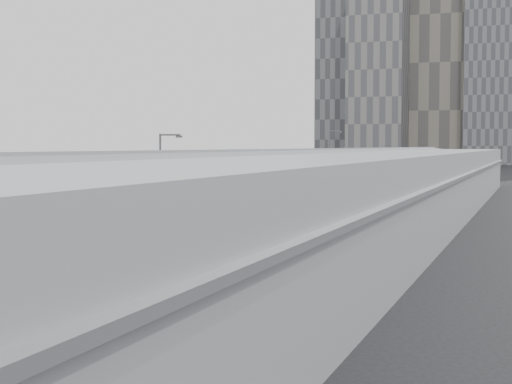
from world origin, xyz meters
The scene contains 23 objects.
sidewalk centered at (9.00, 55.00, 0.06)m, with size 10.00×170.00×0.12m, color gray.
lane_line centered at (-1.50, 55.00, 0.01)m, with size 0.12×160.00×0.02m, color gold.
depot centered at (12.99, 55.00, 3.51)m, with size 12.45×160.40×7.20m.
skyline centered at (-2.90, 324.16, 50.85)m, with size 145.00×64.00×120.00m.
bus_1 centered at (2.43, 21.67, 1.59)m, with size 2.88×12.91×3.77m.
bus_2 centered at (2.65, 35.55, 1.53)m, with size 2.93×12.49×3.63m.
bus_3 centered at (2.56, 47.47, 1.66)m, with size 3.03×13.47×3.92m.
bus_4 centered at (2.74, 63.90, 1.72)m, with size 3.64×14.10×4.08m.
bus_5 centered at (2.72, 74.32, 1.52)m, with size 2.76×12.31×3.60m.
bus_6 centered at (2.56, 91.69, 1.50)m, with size 3.39×12.29×3.55m.
bus_7 centered at (1.87, 105.21, 1.66)m, with size 2.99×13.48×3.94m.
bus_8 centered at (2.23, 116.50, 1.57)m, with size 2.85×12.76×3.72m.
bus_9 centered at (2.10, 132.83, 1.50)m, with size 3.50×12.32×3.55m.
bus_10 centered at (2.80, 145.93, 1.62)m, with size 3.02×13.17×3.83m.
tree_1 centered at (6.23, 34.17, 3.26)m, with size 1.13×1.13×3.95m.
tree_2 centered at (5.99, 58.79, 3.01)m, with size 1.61×1.61×3.85m.
tree_3 centered at (5.91, 78.64, 3.44)m, with size 1.78×1.78×4.37m.
tree_4 centered at (5.60, 102.89, 4.00)m, with size 2.39×2.39×5.21m.
tree_5 centered at (5.31, 129.93, 3.21)m, with size 2.95×2.95×4.69m.
street_lamp_near centered at (-3.58, 44.34, 4.89)m, with size 2.04×0.22×8.42m.
street_lamp_far centered at (-3.73, 99.63, 5.53)m, with size 2.04×0.22×9.66m.
shipping_container centered at (-5.06, 104.94, 1.16)m, with size 2.23×6.50×2.31m, color #16481A.
suv centered at (-2.90, 121.46, 0.88)m, with size 2.91×6.31×1.75m, color black.
Camera 1 is at (25.16, -13.22, 7.43)m, focal length 55.00 mm.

